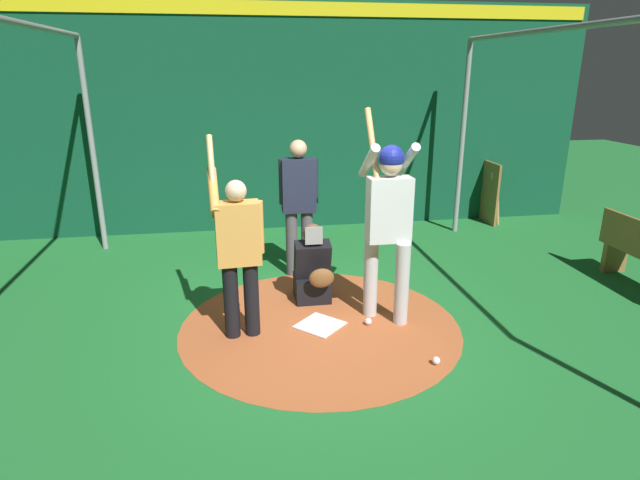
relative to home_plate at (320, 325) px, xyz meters
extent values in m
plane|color=#1E6B2D|center=(0.00, 0.00, -0.01)|extent=(26.19, 26.19, 0.00)
cylinder|color=#AD562D|center=(0.00, 0.00, -0.01)|extent=(2.92, 2.92, 0.01)
cube|color=white|center=(0.00, 0.00, 0.00)|extent=(0.59, 0.59, 0.01)
cylinder|color=#BCBCC0|center=(0.06, 0.85, 0.43)|extent=(0.15, 0.15, 0.88)
cylinder|color=#BCBCC0|center=(-0.18, 0.58, 0.43)|extent=(0.15, 0.15, 0.88)
cube|color=silver|center=(-0.06, 0.72, 1.20)|extent=(0.22, 0.44, 0.66)
cylinder|color=silver|center=(-0.16, 0.91, 1.68)|extent=(0.53, 0.09, 0.41)
cylinder|color=silver|center=(-0.16, 0.52, 1.68)|extent=(0.53, 0.09, 0.41)
sphere|color=beige|center=(-0.06, 0.72, 1.66)|extent=(0.23, 0.23, 0.23)
sphere|color=navy|center=(-0.06, 0.72, 1.73)|extent=(0.26, 0.26, 0.26)
cylinder|color=tan|center=(-0.28, 0.58, 1.81)|extent=(0.54, 0.06, 0.73)
cube|color=black|center=(-0.69, 0.02, 0.13)|extent=(0.40, 0.40, 0.29)
cube|color=black|center=(-0.65, 0.02, 0.49)|extent=(0.30, 0.40, 0.47)
sphere|color=brown|center=(-0.63, 0.02, 0.81)|extent=(0.22, 0.22, 0.22)
cube|color=gray|center=(-0.53, 0.02, 0.81)|extent=(0.03, 0.19, 0.19)
ellipsoid|color=brown|center=(-0.37, 0.08, 0.38)|extent=(0.12, 0.28, 0.22)
cylinder|color=#4C4C51|center=(-1.50, 0.08, 0.41)|extent=(0.15, 0.15, 0.85)
cylinder|color=#4C4C51|center=(-1.50, -0.12, 0.41)|extent=(0.15, 0.15, 0.85)
cube|color=#1E2338|center=(-1.50, -0.02, 1.17)|extent=(0.22, 0.42, 0.67)
cylinder|color=#1E2338|center=(-1.50, 0.18, 1.22)|extent=(0.09, 0.09, 0.56)
cylinder|color=#1E2338|center=(-1.50, -0.22, 1.22)|extent=(0.09, 0.09, 0.56)
sphere|color=tan|center=(-1.50, -0.02, 1.63)|extent=(0.22, 0.22, 0.22)
cylinder|color=black|center=(0.05, -0.70, 0.37)|extent=(0.15, 0.15, 0.77)
cylinder|color=black|center=(0.06, -0.90, 0.37)|extent=(0.15, 0.15, 0.77)
cube|color=#DD9445|center=(0.06, -0.80, 1.07)|extent=(0.25, 0.43, 0.61)
cylinder|color=#DD9445|center=(0.04, -0.60, 1.11)|extent=(0.09, 0.09, 0.51)
cylinder|color=#DD9445|center=(-0.03, -1.01, 1.47)|extent=(0.46, 0.12, 0.40)
sphere|color=beige|center=(0.06, -0.80, 1.48)|extent=(0.20, 0.20, 0.20)
cylinder|color=tan|center=(-0.11, -1.01, 1.59)|extent=(0.47, 0.09, 0.74)
cube|color=#0F472D|center=(-3.73, 0.00, 1.77)|extent=(0.20, 10.19, 3.57)
cube|color=yellow|center=(-3.62, 0.00, 3.41)|extent=(0.03, 9.98, 0.20)
cylinder|color=gray|center=(-2.97, -2.77, 1.48)|extent=(0.08, 0.08, 2.98)
cylinder|color=gray|center=(-2.97, 2.77, 1.48)|extent=(0.08, 0.08, 2.98)
cylinder|color=gray|center=(0.00, 2.77, 2.97)|extent=(5.95, 0.07, 0.07)
cube|color=olive|center=(-3.48, 3.53, 0.51)|extent=(0.82, 0.04, 1.05)
cylinder|color=tan|center=(-3.79, 3.59, 0.43)|extent=(0.06, 0.16, 0.89)
cylinder|color=tan|center=(-3.67, 3.59, 0.40)|extent=(0.06, 0.13, 0.83)
cylinder|color=tan|center=(-3.55, 3.59, 0.40)|extent=(0.06, 0.14, 0.83)
cylinder|color=olive|center=(-3.43, 3.59, 0.39)|extent=(0.06, 0.15, 0.81)
cylinder|color=tan|center=(-3.31, 3.59, 0.44)|extent=(0.06, 0.20, 0.90)
cylinder|color=tan|center=(-3.19, 3.59, 0.42)|extent=(0.06, 0.16, 0.86)
cube|color=olive|center=(-0.90, 4.10, 0.19)|extent=(0.08, 0.32, 0.40)
sphere|color=white|center=(0.92, 0.92, 0.03)|extent=(0.07, 0.07, 0.07)
sphere|color=white|center=(0.07, 0.50, 0.03)|extent=(0.07, 0.07, 0.07)
camera|label=1|loc=(4.86, -0.81, 2.56)|focal=29.34mm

